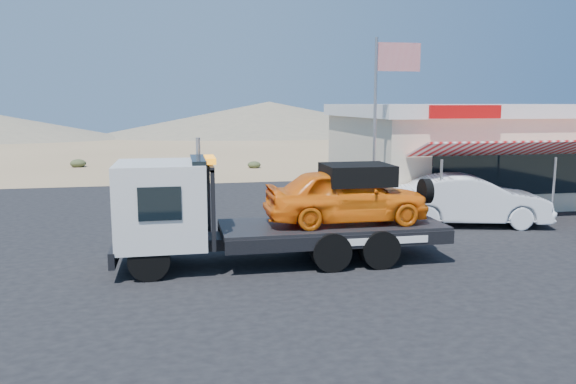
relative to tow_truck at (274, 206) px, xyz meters
name	(u,v)px	position (x,y,z in m)	size (l,w,h in m)	color
ground	(249,271)	(-0.70, -0.56, -1.44)	(120.00, 120.00, 0.00)	#876E4C
asphalt_lot	(303,237)	(1.30, 2.44, -1.43)	(32.00, 24.00, 0.02)	black
tow_truck	(274,206)	(0.00, 0.00, 0.00)	(8.01, 2.37, 2.68)	black
white_sedan	(469,200)	(7.00, 3.08, -0.61)	(1.72, 4.93, 1.62)	silver
jerky_store	(468,150)	(9.80, 8.42, 0.55)	(10.40, 9.97, 3.90)	beige
flagpole	(382,109)	(4.24, 3.94, 2.32)	(1.55, 0.10, 6.00)	#99999E
distant_hills	(104,122)	(-10.47, 54.58, 0.44)	(126.00, 48.00, 4.20)	#726B59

